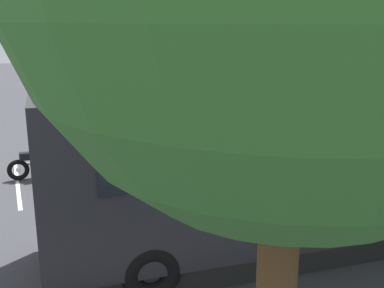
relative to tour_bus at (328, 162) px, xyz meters
name	(u,v)px	position (x,y,z in m)	size (l,w,h in m)	color
ground_plane	(204,178)	(0.95, -4.37, -1.65)	(80.00, 80.00, 0.00)	#38383D
tour_bus	(328,162)	(0.00, 0.00, 0.00)	(11.14, 2.97, 3.25)	#26262B
spectator_far_left	(319,143)	(-1.95, -3.09, -0.55)	(0.57, 0.39, 1.82)	#473823
spectator_left	(291,149)	(-0.91, -2.81, -0.57)	(0.57, 0.32, 1.80)	black
spectator_centre	(248,152)	(0.25, -3.01, -0.60)	(0.58, 0.35, 1.76)	black
spectator_right	(215,159)	(1.28, -2.76, -0.60)	(0.57, 0.39, 1.76)	black
parked_motorcycle_silver	(314,177)	(-1.21, -2.17, -1.16)	(2.05, 0.58, 0.99)	black
stunt_motorcycle	(45,157)	(5.17, -5.93, -1.03)	(2.05, 0.58, 1.23)	black
bay_line_a	(283,154)	(-2.44, -5.77, -1.64)	(0.27, 4.78, 0.01)	white
bay_line_b	(205,162)	(0.36, -5.77, -1.64)	(0.27, 4.83, 0.01)	white
bay_line_c	(117,171)	(3.16, -5.77, -1.64)	(0.25, 4.19, 0.01)	white
bay_line_d	(17,182)	(5.96, -5.77, -1.64)	(0.25, 4.31, 0.01)	white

